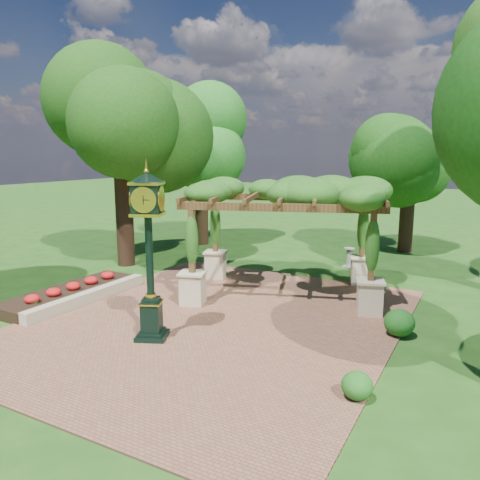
% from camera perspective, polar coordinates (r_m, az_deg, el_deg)
% --- Properties ---
extents(ground, '(120.00, 120.00, 0.00)m').
position_cam_1_polar(ground, '(13.18, -5.28, -11.22)').
color(ground, '#1E4714').
rests_on(ground, ground).
extents(brick_plaza, '(10.00, 12.00, 0.04)m').
position_cam_1_polar(brick_plaza, '(13.96, -2.97, -9.84)').
color(brick_plaza, brown).
rests_on(brick_plaza, ground).
extents(border_wall, '(0.35, 5.00, 0.40)m').
position_cam_1_polar(border_wall, '(16.32, -17.95, -6.64)').
color(border_wall, '#C6B793').
rests_on(border_wall, ground).
extents(flower_bed, '(1.50, 5.00, 0.36)m').
position_cam_1_polar(flower_bed, '(16.97, -20.06, -6.18)').
color(flower_bed, red).
rests_on(flower_bed, ground).
extents(pedestal_clock, '(1.16, 1.16, 4.46)m').
position_cam_1_polar(pedestal_clock, '(12.19, -11.05, -0.08)').
color(pedestal_clock, black).
rests_on(pedestal_clock, brick_plaza).
extents(pergola, '(7.41, 5.86, 4.07)m').
position_cam_1_polar(pergola, '(15.94, 5.40, 4.95)').
color(pergola, beige).
rests_on(pergola, brick_plaza).
extents(sundial, '(0.61, 0.61, 0.88)m').
position_cam_1_polar(sundial, '(20.68, 13.17, -2.29)').
color(sundial, gray).
rests_on(sundial, ground).
extents(shrub_front, '(0.79, 0.79, 0.57)m').
position_cam_1_polar(shrub_front, '(10.02, 14.09, -16.82)').
color(shrub_front, '#1F5A19').
rests_on(shrub_front, brick_plaza).
extents(shrub_mid, '(1.03, 1.03, 0.73)m').
position_cam_1_polar(shrub_mid, '(13.42, 18.85, -9.52)').
color(shrub_mid, '#1A5317').
rests_on(shrub_mid, brick_plaza).
extents(shrub_back, '(1.03, 1.03, 0.71)m').
position_cam_1_polar(shrub_back, '(16.71, 16.09, -5.45)').
color(shrub_back, '#24651D').
rests_on(shrub_back, brick_plaza).
extents(tree_west_near, '(4.73, 4.73, 9.98)m').
position_cam_1_polar(tree_west_near, '(20.89, -14.48, 15.64)').
color(tree_west_near, black).
rests_on(tree_west_near, ground).
extents(tree_west_far, '(3.67, 3.67, 8.14)m').
position_cam_1_polar(tree_west_far, '(25.15, -4.83, 12.07)').
color(tree_west_far, '#2F2012').
rests_on(tree_west_far, ground).
extents(tree_north, '(3.96, 3.96, 7.12)m').
position_cam_1_polar(tree_north, '(24.41, 20.10, 9.91)').
color(tree_north, '#362015').
rests_on(tree_north, ground).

